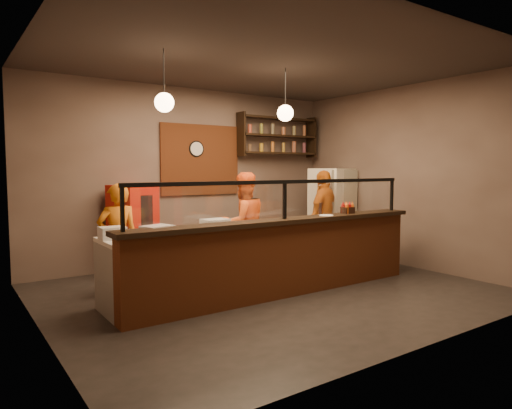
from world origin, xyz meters
TOP-DOWN VIEW (x-y plane):
  - floor at (0.00, 0.00)m, footprint 6.00×6.00m
  - ceiling at (0.00, 0.00)m, footprint 6.00×6.00m
  - wall_back at (0.00, 2.50)m, footprint 6.00×0.00m
  - wall_left at (-3.00, 0.00)m, footprint 0.00×5.00m
  - wall_right at (3.00, 0.00)m, footprint 0.00×5.00m
  - wall_front at (0.00, -2.50)m, footprint 6.00×0.00m
  - brick_patch at (0.20, 2.47)m, footprint 1.60×0.04m
  - service_counter at (0.00, -0.30)m, footprint 4.60×0.25m
  - counter_ledge at (0.00, -0.30)m, footprint 4.70×0.37m
  - worktop_cabinet at (0.00, 0.20)m, footprint 4.60×0.75m
  - worktop at (0.00, 0.20)m, footprint 4.60×0.75m
  - sneeze_guard at (0.00, -0.30)m, footprint 4.50×0.05m
  - wall_shelving at (1.90, 2.32)m, footprint 1.84×0.28m
  - wall_clock at (0.10, 2.46)m, footprint 0.30×0.04m
  - pendant_left at (-1.50, 0.20)m, footprint 0.24×0.24m
  - pendant_right at (0.40, 0.20)m, footprint 0.24×0.24m
  - cook_left at (-1.84, 1.06)m, footprint 0.57×0.38m
  - cook_mid at (0.20, 1.03)m, footprint 0.85×0.68m
  - cook_right at (2.05, 1.10)m, footprint 1.08×0.74m
  - fridge at (2.60, 1.46)m, footprint 0.85×0.81m
  - red_cooler at (-1.23, 2.15)m, footprint 0.81×0.78m
  - pizza_dough at (0.31, 0.10)m, footprint 0.63×0.63m
  - prep_tub_a at (-2.15, 0.29)m, footprint 0.30×0.24m
  - prep_tub_b at (-0.82, 0.16)m, footprint 0.33×0.27m
  - prep_tub_c at (-1.73, -0.07)m, footprint 0.40×0.35m
  - rolling_pin at (-0.65, 0.24)m, footprint 0.35×0.21m
  - condiment_caddy at (1.25, -0.26)m, footprint 0.18×0.15m
  - pepper_mill at (0.73, -0.22)m, footprint 0.05×0.05m
  - small_plate at (0.72, -0.35)m, footprint 0.26×0.26m

SIDE VIEW (x-z plane):
  - floor at x=0.00m, z-range 0.00..0.00m
  - worktop_cabinet at x=0.00m, z-range 0.00..0.85m
  - service_counter at x=0.00m, z-range 0.00..1.00m
  - red_cooler at x=-1.23m, z-range 0.00..1.47m
  - cook_left at x=-1.84m, z-range 0.00..1.54m
  - cook_mid at x=0.20m, z-range 0.00..1.68m
  - cook_right at x=2.05m, z-range 0.00..1.71m
  - fridge at x=2.60m, z-range 0.00..1.74m
  - worktop at x=0.00m, z-range 0.85..0.90m
  - pizza_dough at x=0.31m, z-range 0.90..0.91m
  - rolling_pin at x=-0.65m, z-range 0.90..0.96m
  - prep_tub_a at x=-2.15m, z-range 0.90..1.05m
  - prep_tub_b at x=-0.82m, z-range 0.90..1.07m
  - prep_tub_c at x=-1.73m, z-range 0.90..1.07m
  - counter_ledge at x=0.00m, z-range 1.00..1.06m
  - small_plate at x=0.72m, z-range 1.06..1.07m
  - condiment_caddy at x=1.25m, z-range 1.06..1.16m
  - pepper_mill at x=0.73m, z-range 1.06..1.24m
  - sneeze_guard at x=0.00m, z-range 1.11..1.63m
  - wall_back at x=0.00m, z-range -1.40..4.60m
  - wall_left at x=-3.00m, z-range -0.90..4.10m
  - wall_right at x=3.00m, z-range -0.90..4.10m
  - wall_front at x=0.00m, z-range -1.40..4.60m
  - brick_patch at x=0.20m, z-range 1.25..2.55m
  - wall_clock at x=0.10m, z-range 1.95..2.25m
  - wall_shelving at x=1.90m, z-range 1.98..2.83m
  - pendant_left at x=-1.50m, z-range 2.17..2.94m
  - pendant_right at x=0.40m, z-range 2.17..2.94m
  - ceiling at x=0.00m, z-range 3.20..3.20m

